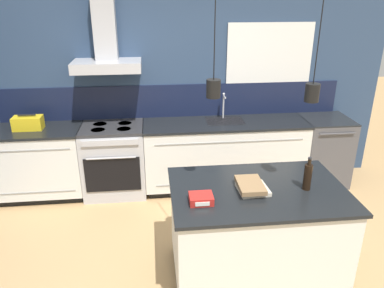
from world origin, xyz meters
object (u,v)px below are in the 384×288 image
oven_range (115,160)px  bottle_on_island (308,176)px  yellow_toolbox (28,123)px  dishwasher (322,150)px  book_stack (251,187)px  red_supply_box (201,199)px

oven_range → bottle_on_island: bottle_on_island is taller
bottle_on_island → yellow_toolbox: 3.29m
dishwasher → bottle_on_island: bottle_on_island is taller
yellow_toolbox → book_stack: bearing=-37.6°
oven_range → dishwasher: bearing=0.1°
book_stack → yellow_toolbox: 2.89m
bottle_on_island → yellow_toolbox: bearing=147.1°
dishwasher → red_supply_box: size_ratio=4.85×
bottle_on_island → oven_range: bearing=134.9°
yellow_toolbox → bottle_on_island: bearing=-32.9°
bottle_on_island → yellow_toolbox: bottle_on_island is taller
bottle_on_island → book_stack: bearing=177.1°
oven_range → yellow_toolbox: 1.12m
bottle_on_island → dishwasher: bearing=60.5°
dishwasher → yellow_toolbox: bearing=180.0°
dishwasher → red_supply_box: 2.75m
dishwasher → yellow_toolbox: yellow_toolbox is taller
book_stack → yellow_toolbox: bearing=142.4°
oven_range → yellow_toolbox: size_ratio=2.68×
oven_range → book_stack: size_ratio=2.87×
book_stack → red_supply_box: bearing=-162.5°
yellow_toolbox → oven_range: bearing=-0.3°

